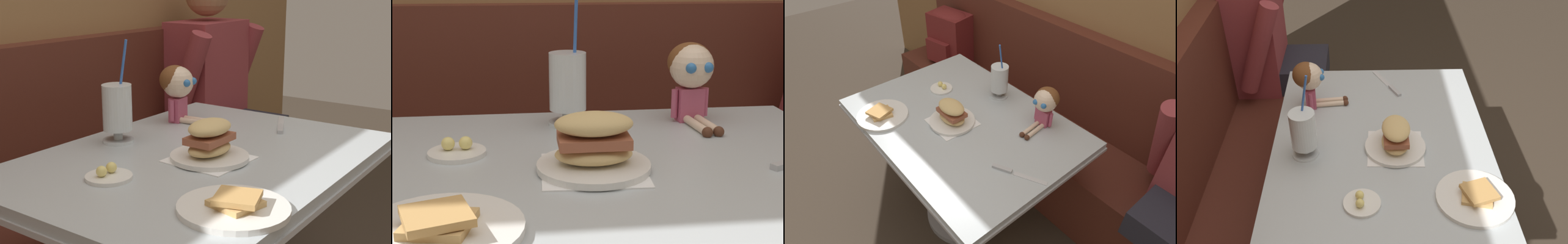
% 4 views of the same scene
% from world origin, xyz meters
% --- Properties ---
extents(booth_bench, '(2.60, 0.48, 1.00)m').
position_xyz_m(booth_bench, '(0.00, 0.81, 0.33)').
color(booth_bench, '#512319').
rests_on(booth_bench, ground).
extents(diner_table, '(1.11, 0.81, 0.74)m').
position_xyz_m(diner_table, '(0.00, 0.18, 0.54)').
color(diner_table, '#B2BCC1').
rests_on(diner_table, ground).
extents(toast_plate, '(0.25, 0.25, 0.04)m').
position_xyz_m(toast_plate, '(-0.28, -0.11, 0.75)').
color(toast_plate, white).
rests_on(toast_plate, diner_table).
extents(milkshake_glass, '(0.10, 0.10, 0.31)m').
position_xyz_m(milkshake_glass, '(-0.04, 0.45, 0.84)').
color(milkshake_glass, silver).
rests_on(milkshake_glass, diner_table).
extents(sandwich_plate, '(0.22, 0.22, 0.12)m').
position_xyz_m(sandwich_plate, '(-0.02, 0.13, 0.79)').
color(sandwich_plate, white).
rests_on(sandwich_plate, diner_table).
extents(butter_saucer, '(0.12, 0.12, 0.04)m').
position_xyz_m(butter_saucer, '(-0.29, 0.26, 0.75)').
color(butter_saucer, white).
rests_on(butter_saucer, diner_table).
extents(butter_knife, '(0.22, 0.12, 0.01)m').
position_xyz_m(butter_knife, '(0.39, 0.12, 0.74)').
color(butter_knife, silver).
rests_on(butter_knife, diner_table).
extents(seated_doll, '(0.12, 0.22, 0.20)m').
position_xyz_m(seated_doll, '(0.27, 0.46, 0.87)').
color(seated_doll, '#B74C6B').
rests_on(seated_doll, diner_table).
extents(diner_patron, '(0.55, 0.48, 0.81)m').
position_xyz_m(diner_patron, '(0.95, 0.76, 0.74)').
color(diner_patron, maroon).
rests_on(diner_patron, booth_bench).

